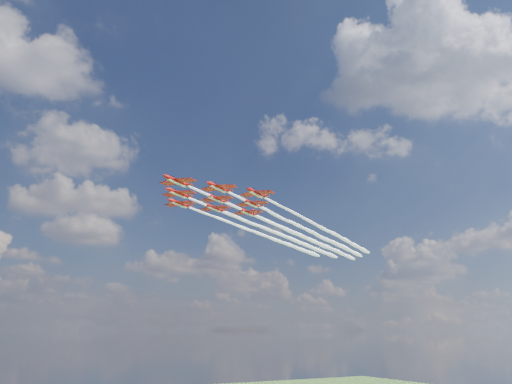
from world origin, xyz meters
TOP-DOWN VIEW (x-y plane):
  - jet_lead at (24.76, 25.10)m, footprint 103.25×71.63m
  - jet_row2_port at (37.31, 25.19)m, footprint 103.25×71.63m
  - jet_row2_starb at (29.45, 36.74)m, footprint 103.25×71.63m
  - jet_row3_port at (49.86, 25.27)m, footprint 103.25×71.63m
  - jet_row3_centre at (42.00, 36.83)m, footprint 103.25×71.63m
  - jet_row3_starb at (34.14, 48.39)m, footprint 103.25×71.63m
  - jet_row4_port at (54.55, 36.92)m, footprint 103.25×71.63m
  - jet_row4_starb at (46.69, 48.48)m, footprint 103.25×71.63m
  - jet_tail at (59.24, 48.56)m, footprint 103.25×71.63m

SIDE VIEW (x-z plane):
  - jet_lead at x=24.76m, z-range 83.99..86.97m
  - jet_row2_port at x=37.31m, z-range 83.99..86.97m
  - jet_row2_starb at x=29.45m, z-range 83.99..86.97m
  - jet_row3_port at x=49.86m, z-range 83.99..86.97m
  - jet_row3_centre at x=42.00m, z-range 83.99..86.97m
  - jet_row3_starb at x=34.14m, z-range 83.99..86.97m
  - jet_row4_port at x=54.55m, z-range 83.99..86.97m
  - jet_row4_starb at x=46.69m, z-range 83.99..86.97m
  - jet_tail at x=59.24m, z-range 83.99..86.97m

